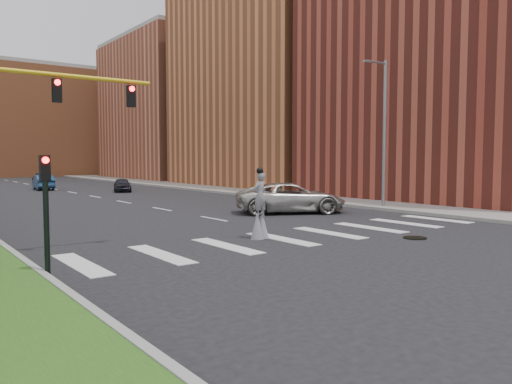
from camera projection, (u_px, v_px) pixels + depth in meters
ground_plane at (324, 239)px, 19.30m from camera, size 160.00×160.00×0.00m
sidewalk_right at (231, 190)px, 46.73m from camera, size 5.00×90.00×0.18m
manhole at (415, 238)px, 19.50m from camera, size 0.90×0.90×0.04m
building_near at (458, 55)px, 38.08m from camera, size 16.00×20.00×22.00m
building_mid at (276, 78)px, 55.58m from camera, size 16.00×22.00×24.00m
building_far at (175, 112)px, 74.88m from camera, size 16.00×22.00×20.00m
building_backdrop at (24, 123)px, 84.54m from camera, size 26.00×14.00×18.00m
streetlight at (383, 129)px, 30.27m from camera, size 2.05×0.20×9.00m
traffic_signal at (32, 126)px, 15.56m from camera, size 5.30×0.23×6.20m
secondary_signal at (46, 206)px, 12.61m from camera, size 0.25×0.21×3.23m
stilt_performer at (260, 211)px, 19.40m from camera, size 0.83×0.60×2.78m
suv_crossing at (291, 198)px, 28.43m from camera, size 6.82×5.37×1.72m
car_near at (122, 185)px, 45.93m from camera, size 2.60×3.96×1.25m
car_mid at (43, 182)px, 48.68m from camera, size 1.98×4.55×1.45m
car_far at (40, 178)px, 62.26m from camera, size 2.88×4.41×1.19m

